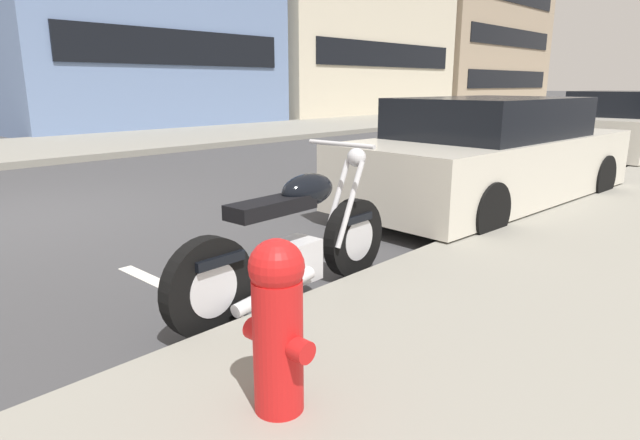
{
  "coord_description": "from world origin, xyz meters",
  "views": [
    {
      "loc": [
        -2.08,
        -6.79,
        1.55
      ],
      "look_at": [
        0.76,
        -4.13,
        0.56
      ],
      "focal_mm": 30.27,
      "sensor_mm": 36.0,
      "label": 1
    }
  ],
  "objects_px": {
    "parked_motorcycle": "(294,244)",
    "fire_hydrant": "(278,322)",
    "parked_car_behind_motorcycle": "(492,156)",
    "parked_car_far_down_curb": "(621,128)"
  },
  "relations": [
    {
      "from": "parked_car_behind_motorcycle",
      "to": "parked_car_far_down_curb",
      "type": "relative_size",
      "value": 1.14
    },
    {
      "from": "parked_car_behind_motorcycle",
      "to": "fire_hydrant",
      "type": "xyz_separation_m",
      "value": [
        -5.01,
        -1.47,
        -0.11
      ]
    },
    {
      "from": "parked_motorcycle",
      "to": "parked_car_far_down_curb",
      "type": "bearing_deg",
      "value": 0.85
    },
    {
      "from": "parked_motorcycle",
      "to": "parked_car_far_down_curb",
      "type": "distance_m",
      "value": 10.03
    },
    {
      "from": "parked_motorcycle",
      "to": "parked_car_behind_motorcycle",
      "type": "relative_size",
      "value": 0.46
    },
    {
      "from": "parked_motorcycle",
      "to": "fire_hydrant",
      "type": "relative_size",
      "value": 2.7
    },
    {
      "from": "parked_car_behind_motorcycle",
      "to": "fire_hydrant",
      "type": "relative_size",
      "value": 5.82
    },
    {
      "from": "fire_hydrant",
      "to": "parked_motorcycle",
      "type": "bearing_deg",
      "value": 43.36
    },
    {
      "from": "parked_motorcycle",
      "to": "parked_car_far_down_curb",
      "type": "relative_size",
      "value": 0.53
    },
    {
      "from": "parked_car_far_down_curb",
      "to": "fire_hydrant",
      "type": "relative_size",
      "value": 5.12
    }
  ]
}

